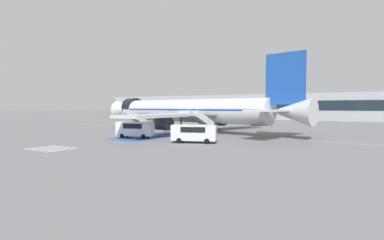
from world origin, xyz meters
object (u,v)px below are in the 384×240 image
Objects in this scene: airliner at (189,111)px; service_van_1 at (194,132)px; boarding_stairs_forward at (135,125)px; boarding_stairs_aft at (202,129)px; ground_crew_1 at (151,127)px; ground_crew_0 at (165,126)px; fuel_tanker at (261,118)px; terminal_building at (267,107)px; service_van_0 at (135,128)px.

airliner is 16.55m from service_van_1.
airliner is 7.74× the size of boarding_stairs_forward.
boarding_stairs_aft is 9.79m from ground_crew_1.
airliner is 7.74× the size of boarding_stairs_aft.
boarding_stairs_forward is at bearing 49.04° from ground_crew_1.
fuel_tanker is at bearing 134.19° from ground_crew_0.
airliner is 8.43m from boarding_stairs_aft.
service_van_1 is (19.18, -10.98, 0.31)m from boarding_stairs_forward.
service_van_1 is 0.04× the size of terminal_building.
terminal_building is at bearing -10.02° from service_van_1.
service_van_1 is at bearing -111.34° from service_van_0.
airliner is at bearing -85.74° from terminal_building.
boarding_stairs_forward reaches higher than boarding_stairs_aft.
fuel_tanker reaches higher than ground_crew_0.
service_van_0 is at bearing -37.50° from boarding_stairs_forward.
boarding_stairs_forward is 1.00× the size of boarding_stairs_aft.
boarding_stairs_aft reaches higher than ground_crew_0.
terminal_building is at bearing 95.63° from boarding_stairs_forward.
terminal_building is (-3.60, 74.16, 3.02)m from service_van_0.
ground_crew_1 is (-0.60, -3.12, 0.11)m from ground_crew_0.
service_van_0 is at bearing -173.54° from airliner.
boarding_stairs_aft is 0.04× the size of terminal_building.
service_van_0 is 3.37× the size of ground_crew_0.
airliner reaches higher than boarding_stairs_forward.
fuel_tanker is at bearing 102.59° from boarding_stairs_aft.
terminal_building is (-0.38, 66.61, 3.33)m from ground_crew_1.
fuel_tanker is 1.69× the size of service_van_1.
ground_crew_0 is 0.01× the size of terminal_building.
fuel_tanker is 39.18m from service_van_0.
ground_crew_1 is (-13.17, 8.22, -0.27)m from service_van_1.
boarding_stairs_forward is 32.08m from fuel_tanker.
service_van_0 is (9.23, -10.31, 0.36)m from boarding_stairs_forward.
fuel_tanker is at bearing -13.87° from service_van_1.
boarding_stairs_forward is 13.84m from service_van_0.
airliner reaches higher than ground_crew_1.
service_van_1 reaches higher than ground_crew_0.
boarding_stairs_aft is at bearing 40.35° from ground_crew_0.
service_van_1 is at bearing -56.42° from boarding_stairs_aft.
boarding_stairs_forward is at bearing -180.00° from boarding_stairs_aft.
service_van_0 is at bearing -87.22° from terminal_building.
service_van_1 is 3.57× the size of ground_crew_0.
fuel_tanker is at bearing -31.94° from ground_crew_1.
service_van_1 is (4.44, -39.45, -0.46)m from fuel_tanker.
service_van_0 is (-5.51, -38.78, -0.42)m from fuel_tanker.
boarding_stairs_aft is at bearing -107.61° from ground_crew_1.
terminal_building reaches higher than boarding_stairs_forward.
airliner reaches higher than ground_crew_0.
airliner reaches higher than service_van_1.
terminal_building is at bearing 14.93° from airliner.
terminal_building is (5.63, 63.85, 3.37)m from boarding_stairs_forward.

